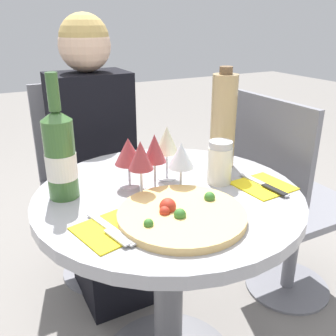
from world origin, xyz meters
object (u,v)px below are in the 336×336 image
Objects in this scene: chair_empty_side at (286,206)px; tall_carafe at (223,121)px; seated_diner at (100,172)px; pizza_large at (181,214)px; dining_table at (168,248)px; chair_behind_diner at (92,185)px; wine_bottle at (60,155)px.

tall_carafe is at bearing -85.52° from chair_empty_side.
seated_diner is 1.32× the size of chair_empty_side.
tall_carafe reaches higher than pizza_large.
dining_table is 2.35× the size of tall_carafe.
chair_empty_side is at bearing 145.87° from seated_diner.
wine_bottle reaches higher than chair_behind_diner.
tall_carafe is at bearing -1.02° from wine_bottle.
chair_behind_diner is 2.64× the size of wine_bottle.
pizza_large is (-0.05, -0.16, 0.21)m from dining_table.
chair_behind_diner is at bearing 68.07° from wine_bottle.
pizza_large is (-0.02, -0.88, 0.28)m from chair_behind_diner.
chair_behind_diner is 2.79× the size of pizza_large.
tall_carafe reaches higher than chair_empty_side.
pizza_large is at bearing -67.21° from chair_empty_side.
chair_empty_side is (0.63, 0.13, -0.07)m from dining_table.
wine_bottle reaches higher than tall_carafe.
chair_behind_diner is at bearing 88.87° from pizza_large.
dining_table is 2.25× the size of wine_bottle.
dining_table is at bearing -158.74° from tall_carafe.
wine_bottle is at bearing 68.07° from chair_behind_diner.
chair_behind_diner is 1.00× the size of chair_empty_side.
seated_diner is at bearing 92.80° from dining_table.
tall_carafe reaches higher than dining_table.
seated_diner is (-0.00, -0.15, 0.12)m from chair_behind_diner.
dining_table is at bearing -21.78° from wine_bottle.
chair_empty_side reaches higher than pizza_large.
wine_bottle is (-0.23, 0.27, 0.11)m from pizza_large.
seated_diner reaches higher than dining_table.
wine_bottle is 0.54m from tall_carafe.
chair_empty_side is 2.75× the size of tall_carafe.
wine_bottle is (-0.25, -0.47, 0.27)m from seated_diner.
chair_empty_side is 0.57m from tall_carafe.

